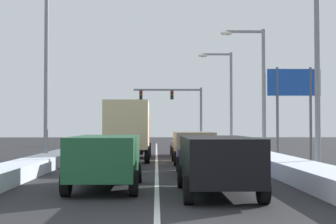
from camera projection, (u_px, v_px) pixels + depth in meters
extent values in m
plane|color=#28282B|center=(157.00, 163.00, 26.29)|extent=(120.00, 120.00, 0.00)
cube|color=silver|center=(157.00, 158.00, 30.85)|extent=(0.14, 50.20, 0.01)
cube|color=silver|center=(241.00, 153.00, 30.99)|extent=(1.70, 50.20, 0.63)
cube|color=silver|center=(72.00, 153.00, 30.73)|extent=(1.39, 50.20, 0.58)
cube|color=black|center=(218.00, 159.00, 14.21)|extent=(1.95, 4.90, 1.25)
cube|color=black|center=(230.00, 154.00, 11.81)|extent=(1.56, 0.06, 0.55)
cube|color=red|center=(198.00, 170.00, 11.79)|extent=(0.20, 0.08, 0.28)
cube|color=red|center=(262.00, 169.00, 11.83)|extent=(0.20, 0.08, 0.28)
cylinder|color=black|center=(182.00, 176.00, 15.87)|extent=(0.25, 0.74, 0.74)
cylinder|color=black|center=(240.00, 176.00, 15.91)|extent=(0.25, 0.74, 0.74)
cylinder|color=black|center=(188.00, 190.00, 12.47)|extent=(0.25, 0.74, 0.74)
cylinder|color=black|center=(263.00, 190.00, 12.52)|extent=(0.25, 0.74, 0.74)
cube|color=navy|center=(202.00, 159.00, 19.97)|extent=(1.82, 4.50, 0.70)
cube|color=black|center=(203.00, 145.00, 19.83)|extent=(1.64, 2.20, 0.55)
cube|color=red|center=(189.00, 160.00, 17.76)|extent=(0.24, 0.08, 0.14)
cube|color=red|center=(227.00, 160.00, 17.79)|extent=(0.24, 0.08, 0.14)
cylinder|color=black|center=(179.00, 164.00, 21.49)|extent=(0.22, 0.66, 0.66)
cylinder|color=black|center=(219.00, 164.00, 21.53)|extent=(0.22, 0.66, 0.66)
cylinder|color=black|center=(183.00, 170.00, 18.39)|extent=(0.22, 0.66, 0.66)
cylinder|color=black|center=(230.00, 170.00, 18.43)|extent=(0.22, 0.66, 0.66)
cube|color=#937F60|center=(193.00, 144.00, 26.14)|extent=(1.95, 4.90, 1.25)
cube|color=black|center=(197.00, 140.00, 23.74)|extent=(1.56, 0.06, 0.55)
cube|color=red|center=(181.00, 148.00, 23.72)|extent=(0.20, 0.08, 0.28)
cube|color=red|center=(213.00, 148.00, 23.76)|extent=(0.20, 0.08, 0.28)
cylinder|color=black|center=(174.00, 155.00, 27.80)|extent=(0.25, 0.74, 0.74)
cylinder|color=black|center=(208.00, 155.00, 27.84)|extent=(0.25, 0.74, 0.74)
cylinder|color=black|center=(176.00, 159.00, 24.40)|extent=(0.25, 0.74, 0.74)
cylinder|color=black|center=(215.00, 159.00, 24.44)|extent=(0.25, 0.74, 0.74)
cube|color=slate|center=(186.00, 147.00, 32.18)|extent=(1.82, 4.50, 0.70)
cube|color=black|center=(186.00, 138.00, 32.05)|extent=(1.64, 2.20, 0.55)
cube|color=red|center=(177.00, 146.00, 29.97)|extent=(0.24, 0.08, 0.14)
cube|color=red|center=(200.00, 146.00, 30.00)|extent=(0.24, 0.08, 0.14)
cylinder|color=black|center=(172.00, 150.00, 33.70)|extent=(0.22, 0.66, 0.66)
cylinder|color=black|center=(198.00, 150.00, 33.74)|extent=(0.22, 0.66, 0.66)
cylinder|color=black|center=(173.00, 153.00, 30.60)|extent=(0.22, 0.66, 0.66)
cylinder|color=black|center=(202.00, 153.00, 30.64)|extent=(0.22, 0.66, 0.66)
cube|color=#1E5633|center=(106.00, 156.00, 15.62)|extent=(1.95, 4.90, 1.25)
cube|color=black|center=(97.00, 151.00, 13.21)|extent=(1.56, 0.06, 0.55)
cube|color=red|center=(68.00, 165.00, 13.20)|extent=(0.20, 0.08, 0.28)
cube|color=red|center=(126.00, 165.00, 13.23)|extent=(0.20, 0.08, 0.28)
cylinder|color=black|center=(84.00, 172.00, 17.27)|extent=(0.25, 0.74, 0.74)
cylinder|color=black|center=(138.00, 172.00, 17.32)|extent=(0.25, 0.74, 0.74)
cylinder|color=black|center=(66.00, 183.00, 13.87)|extent=(0.25, 0.74, 0.74)
cylinder|color=black|center=(134.00, 183.00, 13.92)|extent=(0.25, 0.74, 0.74)
cube|color=#38383D|center=(116.00, 156.00, 21.99)|extent=(1.82, 4.50, 0.70)
cube|color=black|center=(116.00, 143.00, 21.86)|extent=(1.64, 2.20, 0.55)
cube|color=red|center=(94.00, 157.00, 19.78)|extent=(0.24, 0.08, 0.14)
cube|color=red|center=(129.00, 157.00, 19.81)|extent=(0.24, 0.08, 0.14)
cylinder|color=black|center=(100.00, 161.00, 23.51)|extent=(0.22, 0.66, 0.66)
cylinder|color=black|center=(137.00, 161.00, 23.55)|extent=(0.22, 0.66, 0.66)
cylinder|color=black|center=(92.00, 166.00, 20.41)|extent=(0.22, 0.66, 0.66)
cylinder|color=black|center=(134.00, 166.00, 20.45)|extent=(0.22, 0.66, 0.66)
cube|color=maroon|center=(131.00, 133.00, 31.39)|extent=(2.35, 2.20, 2.00)
cube|color=#D1C18C|center=(128.00, 125.00, 27.81)|extent=(2.35, 5.00, 2.60)
cylinder|color=black|center=(114.00, 150.00, 31.64)|extent=(0.28, 0.92, 0.92)
cylinder|color=black|center=(149.00, 150.00, 31.69)|extent=(0.28, 0.92, 0.92)
cylinder|color=black|center=(105.00, 155.00, 26.24)|extent=(0.28, 0.92, 0.92)
cylinder|color=black|center=(147.00, 155.00, 26.29)|extent=(0.28, 0.92, 0.92)
cube|color=maroon|center=(130.00, 145.00, 35.93)|extent=(1.82, 4.50, 0.70)
cube|color=black|center=(130.00, 136.00, 35.80)|extent=(1.64, 2.20, 0.55)
cube|color=red|center=(118.00, 144.00, 33.72)|extent=(0.24, 0.08, 0.14)
cube|color=red|center=(139.00, 144.00, 33.76)|extent=(0.24, 0.08, 0.14)
cylinder|color=black|center=(120.00, 148.00, 37.45)|extent=(0.22, 0.66, 0.66)
cylinder|color=black|center=(143.00, 148.00, 37.50)|extent=(0.22, 0.66, 0.66)
cylinder|color=black|center=(116.00, 150.00, 34.36)|extent=(0.22, 0.66, 0.66)
cylinder|color=black|center=(142.00, 150.00, 34.40)|extent=(0.22, 0.66, 0.66)
cylinder|color=slate|center=(201.00, 116.00, 53.86)|extent=(0.28, 0.28, 6.20)
cube|color=slate|center=(167.00, 90.00, 53.85)|extent=(7.40, 0.20, 0.20)
cube|color=black|center=(172.00, 95.00, 53.85)|extent=(0.34, 0.34, 0.95)
sphere|color=red|center=(172.00, 92.00, 53.67)|extent=(0.22, 0.22, 0.22)
sphere|color=#593F0C|center=(172.00, 95.00, 53.66)|extent=(0.22, 0.22, 0.22)
sphere|color=#0C3819|center=(172.00, 98.00, 53.65)|extent=(0.22, 0.22, 0.22)
cube|color=black|center=(141.00, 95.00, 53.77)|extent=(0.34, 0.34, 0.95)
sphere|color=red|center=(141.00, 92.00, 53.59)|extent=(0.22, 0.22, 0.22)
sphere|color=#593F0C|center=(141.00, 95.00, 53.58)|extent=(0.22, 0.22, 0.22)
sphere|color=#0C3819|center=(141.00, 98.00, 53.57)|extent=(0.22, 0.22, 0.22)
cylinder|color=gray|center=(317.00, 72.00, 19.72)|extent=(0.22, 0.22, 8.30)
cylinder|color=gray|center=(264.00, 94.00, 28.83)|extent=(0.22, 0.22, 7.69)
cube|color=gray|center=(245.00, 32.00, 28.91)|extent=(2.20, 0.14, 0.14)
ellipsoid|color=#EAE5C6|center=(226.00, 33.00, 28.88)|extent=(0.70, 0.36, 0.24)
cylinder|color=gray|center=(231.00, 102.00, 37.94)|extent=(0.22, 0.22, 7.68)
cube|color=gray|center=(217.00, 54.00, 38.02)|extent=(2.20, 0.14, 0.14)
ellipsoid|color=#EAE5C6|center=(203.00, 56.00, 37.99)|extent=(0.70, 0.36, 0.24)
cylinder|color=gray|center=(46.00, 75.00, 25.81)|extent=(0.22, 0.22, 9.36)
cylinder|color=#59595B|center=(277.00, 113.00, 29.31)|extent=(0.16, 0.16, 5.50)
cylinder|color=#59595B|center=(311.00, 113.00, 29.36)|extent=(0.16, 0.16, 5.50)
cube|color=#1947A5|center=(294.00, 82.00, 29.39)|extent=(3.20, 0.12, 1.60)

